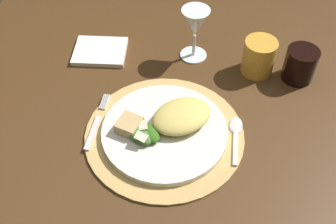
% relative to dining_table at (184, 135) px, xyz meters
% --- Properties ---
extents(dining_table, '(1.17, 1.00, 0.73)m').
position_rel_dining_table_xyz_m(dining_table, '(0.00, 0.00, 0.00)').
color(dining_table, '#482C16').
rests_on(dining_table, ground).
extents(placemat, '(0.34, 0.34, 0.01)m').
position_rel_dining_table_xyz_m(placemat, '(-0.03, -0.09, 0.11)').
color(placemat, tan).
rests_on(placemat, dining_table).
extents(dinner_plate, '(0.27, 0.27, 0.01)m').
position_rel_dining_table_xyz_m(dinner_plate, '(-0.03, -0.09, 0.12)').
color(dinner_plate, silver).
rests_on(dinner_plate, placemat).
extents(pasta_serving, '(0.16, 0.16, 0.03)m').
position_rel_dining_table_xyz_m(pasta_serving, '(0.00, -0.06, 0.14)').
color(pasta_serving, '#DDC161').
rests_on(pasta_serving, dinner_plate).
extents(salad_greens, '(0.08, 0.07, 0.03)m').
position_rel_dining_table_xyz_m(salad_greens, '(-0.07, -0.12, 0.13)').
color(salad_greens, '#4F5C2F').
rests_on(salad_greens, dinner_plate).
extents(bread_piece, '(0.06, 0.06, 0.02)m').
position_rel_dining_table_xyz_m(bread_piece, '(-0.11, -0.10, 0.14)').
color(bread_piece, tan).
rests_on(bread_piece, dinner_plate).
extents(fork, '(0.02, 0.16, 0.00)m').
position_rel_dining_table_xyz_m(fork, '(-0.18, -0.09, 0.11)').
color(fork, silver).
rests_on(fork, placemat).
extents(spoon, '(0.03, 0.13, 0.01)m').
position_rel_dining_table_xyz_m(spoon, '(0.12, -0.07, 0.11)').
color(spoon, silver).
rests_on(spoon, placemat).
extents(napkin, '(0.14, 0.12, 0.01)m').
position_rel_dining_table_xyz_m(napkin, '(-0.24, 0.15, 0.11)').
color(napkin, white).
rests_on(napkin, dining_table).
extents(wine_glass, '(0.07, 0.07, 0.14)m').
position_rel_dining_table_xyz_m(wine_glass, '(-0.00, 0.18, 0.20)').
color(wine_glass, silver).
rests_on(wine_glass, dining_table).
extents(amber_tumbler, '(0.08, 0.08, 0.09)m').
position_rel_dining_table_xyz_m(amber_tumbler, '(0.16, 0.15, 0.15)').
color(amber_tumbler, gold).
rests_on(amber_tumbler, dining_table).
extents(dark_tumbler, '(0.08, 0.08, 0.08)m').
position_rel_dining_table_xyz_m(dark_tumbler, '(0.26, 0.14, 0.15)').
color(dark_tumbler, black).
rests_on(dark_tumbler, dining_table).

